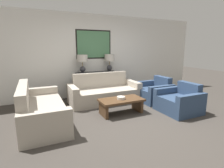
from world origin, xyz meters
The scene contains 11 objects.
ground_plane centered at (0.00, 0.00, 0.00)m, with size 20.00×20.00×0.00m, color #3D3833.
back_wall centered at (0.00, 2.48, 1.33)m, with size 8.06×0.12×2.65m.
console_table centered at (0.00, 2.21, 0.41)m, with size 1.35×0.38×0.82m.
table_lamp_left centered at (-0.46, 2.21, 1.20)m, with size 0.33×0.33×0.57m.
table_lamp_right centered at (0.46, 2.21, 1.20)m, with size 0.33×0.33×0.57m.
couch_by_back_wall centered at (0.00, 1.58, 0.28)m, with size 2.07×0.88×0.85m.
couch_by_side centered at (-1.81, 0.76, 0.28)m, with size 0.88×2.07×0.85m.
coffee_table centered at (0.03, 0.52, 0.27)m, with size 1.07×0.56×0.37m.
decorative_bowl centered at (0.02, 0.52, 0.40)m, with size 0.20×0.20×0.06m.
armchair_near_back_wall centered at (1.42, 1.03, 0.26)m, with size 0.86×0.93×0.73m.
armchair_near_camera centered at (1.42, 0.01, 0.26)m, with size 0.86×0.93×0.73m.
Camera 1 is at (-1.88, -3.12, 1.61)m, focal length 28.00 mm.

